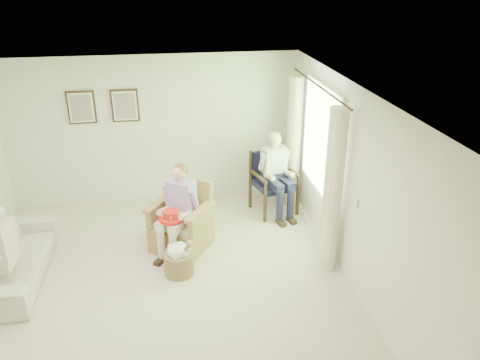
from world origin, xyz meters
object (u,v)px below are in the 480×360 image
Objects in this scene: wood_armchair at (273,179)px; hatbox at (179,259)px; person_wicker at (180,204)px; wicker_armchair at (181,227)px; red_hat at (171,216)px; sofa at (14,259)px; person_dark at (276,169)px.

hatbox is (-1.70, -1.67, -0.33)m from wood_armchair.
person_wicker is 0.79m from hatbox.
wicker_armchair is 0.72m from hatbox.
wood_armchair is at bearing 35.42° from red_hat.
wicker_armchair is 0.49m from red_hat.
red_hat reaches higher than sofa.
wood_armchair is 0.31m from person_dark.
sofa is 5.77× the size of red_hat.
wood_armchair reaches higher than sofa.
wicker_armchair reaches higher than hatbox.
red_hat is (2.13, 0.13, 0.39)m from sofa.
wicker_armchair is 0.48m from person_wicker.
wicker_armchair is at bearing -168.69° from person_dark.
person_dark reaches higher than hatbox.
sofa is (-3.90, -1.39, -0.28)m from wood_armchair.
sofa is 1.42× the size of person_dark.
wood_armchair is 1.97m from person_wicker.
hatbox is (2.20, -0.28, -0.05)m from sofa.
sofa is at bearing -177.27° from person_dark.
person_dark is at bearing -72.68° from sofa.
person_wicker is 3.86× the size of red_hat.
wicker_armchair reaches higher than red_hat.
wicker_armchair is 0.75× the size of person_wicker.
person_wicker reaches higher than red_hat.
person_dark reaches higher than wicker_armchair.
wood_armchair is at bearing 44.53° from hatbox.
red_hat is (-1.77, -1.08, -0.15)m from person_dark.
person_wicker is (-1.62, -1.09, 0.21)m from wood_armchair.
wicker_armchair is at bearing 123.53° from person_wicker.
wood_armchair is at bearing 67.47° from person_wicker.
wood_armchair is 4.15m from sofa.
sofa is 1.49× the size of person_wicker.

